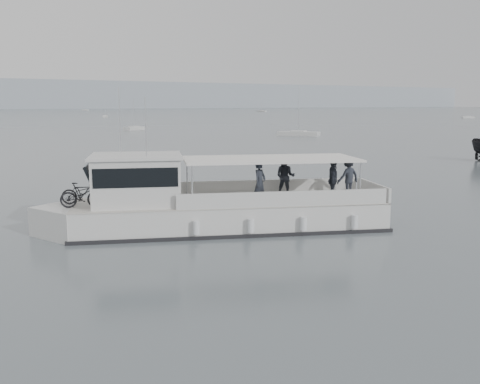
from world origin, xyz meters
TOP-DOWN VIEW (x-y plane):
  - ground at (0.00, 0.00)m, footprint 1400.00×1400.00m
  - tour_boat at (2.26, -0.09)m, footprint 14.92×8.50m

SIDE VIEW (x-z plane):
  - ground at x=0.00m, z-range 0.00..0.00m
  - tour_boat at x=2.26m, z-range -2.16..4.26m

